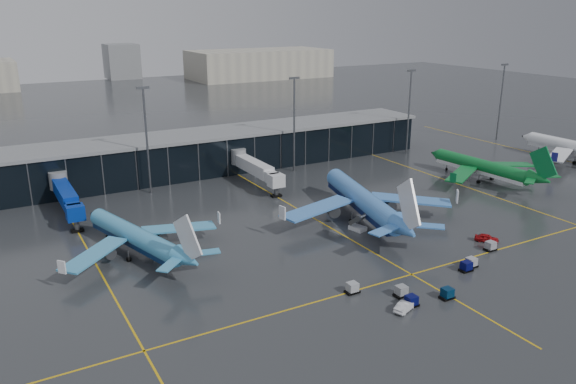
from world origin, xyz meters
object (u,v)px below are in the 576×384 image
service_van_white (405,306)px  baggage_carts (437,277)px  airliner_arkefly (134,225)px  mobile_airstair (358,226)px  service_van_red (487,238)px  airliner_aer_lingus (482,158)px  airliner_klm_near (363,187)px

service_van_white → baggage_carts: bearing=-87.7°
airliner_arkefly → mobile_airstair: (41.83, -10.07, -4.86)m
mobile_airstair → service_van_white: bearing=-128.5°
mobile_airstair → baggage_carts: bearing=-110.2°
mobile_airstair → service_van_red: 24.57m
airliner_aer_lingus → baggage_carts: airliner_aer_lingus is taller
service_van_red → service_van_white: 33.03m
baggage_carts → service_van_white: bearing=-156.6°
airliner_klm_near → service_van_white: size_ratio=10.31×
airliner_arkefly → airliner_aer_lingus: 90.42m
airliner_aer_lingus → baggage_carts: size_ratio=1.12×
service_van_white → airliner_arkefly: bearing=15.3°
mobile_airstair → service_van_red: size_ratio=0.84×
service_van_red → service_van_white: (-30.66, -12.28, -0.03)m
airliner_aer_lingus → service_van_red: (-30.77, -29.94, -5.10)m
airliner_klm_near → baggage_carts: 31.02m
airliner_arkefly → mobile_airstair: airliner_arkefly is taller
airliner_klm_near → airliner_aer_lingus: bearing=24.5°
airliner_klm_near → service_van_red: airliner_klm_near is taller
airliner_arkefly → service_van_red: airliner_arkefly is taller
airliner_arkefly → baggage_carts: (39.47, -34.77, -4.87)m
mobile_airstair → service_van_red: mobile_airstair is taller
airliner_klm_near → baggage_carts: bearing=-89.1°
baggage_carts → mobile_airstair: mobile_airstair is taller
service_van_white → airliner_klm_near: bearing=-48.1°
baggage_carts → mobile_airstair: 24.81m
airliner_arkefly → airliner_klm_near: (46.40, -5.16, 1.27)m
baggage_carts → service_van_white: size_ratio=7.78×
airliner_klm_near → mobile_airstair: bearing=-118.9°
service_van_red → baggage_carts: bearing=162.4°
airliner_aer_lingus → service_van_white: 74.72m
airliner_klm_near → baggage_carts: airliner_klm_near is taller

